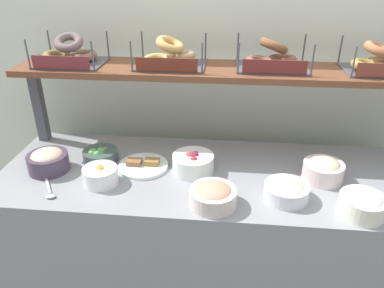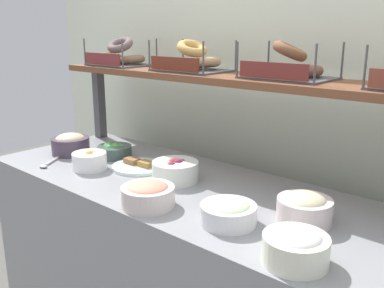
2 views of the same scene
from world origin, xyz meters
name	(u,v)px [view 1 (image 1 of 2)]	position (x,y,z in m)	size (l,w,h in m)	color
back_wall	(220,68)	(0.00, 0.55, 1.20)	(3.22, 0.06, 2.40)	silver
deli_counter	(212,243)	(0.00, 0.00, 0.42)	(2.02, 0.70, 0.85)	gray
shelf_riser_left	(39,105)	(-0.95, 0.27, 1.05)	(0.05, 0.05, 0.40)	#4C4C51
upper_shelf	(219,71)	(0.00, 0.27, 1.26)	(1.98, 0.32, 0.03)	brown
bowl_cream_cheese	(363,204)	(0.59, -0.25, 0.90)	(0.18, 0.18, 0.10)	white
bowl_lox_spread	(213,195)	(0.01, -0.24, 0.90)	(0.19, 0.19, 0.09)	silver
bowl_scallion_spread	(286,190)	(0.31, -0.17, 0.89)	(0.19, 0.19, 0.08)	silver
bowl_tuna_salad	(48,160)	(-0.78, -0.05, 0.90)	(0.19, 0.19, 0.11)	#453747
bowl_fruit_salad	(100,175)	(-0.50, -0.13, 0.89)	(0.15, 0.15, 0.09)	white
bowl_beet_salad	(193,163)	(-0.10, 0.01, 0.90)	(0.19, 0.19, 0.10)	white
bowl_veggie_mix	(100,155)	(-0.57, 0.06, 0.88)	(0.17, 0.17, 0.07)	#3C504C
bowl_potato_salad	(323,169)	(0.49, 0.00, 0.90)	(0.18, 0.18, 0.10)	silver
serving_plate_white	(143,165)	(-0.34, 0.02, 0.86)	(0.24, 0.24, 0.04)	white
serving_spoon_near_plate	(49,191)	(-0.70, -0.23, 0.86)	(0.11, 0.16, 0.01)	#B7B7BC
bagel_basket_poppy	(70,55)	(-0.73, 0.26, 1.33)	(0.32, 0.25, 0.15)	#4C4C51
bagel_basket_sesame	(170,57)	(-0.24, 0.27, 1.33)	(0.33, 0.26, 0.15)	#4C4C51
bagel_basket_cinnamon_raisin	(272,59)	(0.25, 0.28, 1.33)	(0.34, 0.26, 0.15)	#4C4C51
bagel_basket_everything	(376,61)	(0.72, 0.27, 1.33)	(0.28, 0.26, 0.14)	#4C4C51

